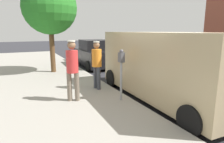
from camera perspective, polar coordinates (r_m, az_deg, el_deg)
ground_plane at (r=6.58m, az=14.00°, el=-8.04°), size 80.00×80.00×0.00m
sidewalk_slab at (r=5.22m, az=-18.16°, el=-12.76°), size 5.00×32.00×0.15m
parking_meter_near at (r=5.70m, az=2.73°, el=1.55°), size 0.14×0.18×1.52m
pedestrian_in_red at (r=5.75m, az=-11.50°, el=1.39°), size 0.34×0.34×1.78m
pedestrian_in_orange at (r=6.87m, az=-4.47°, el=2.76°), size 0.34×0.36×1.69m
parked_van at (r=6.41m, az=15.33°, el=2.06°), size 2.21×5.24×2.15m
parked_sedan_behind at (r=12.42m, az=-5.14°, el=5.08°), size 2.06×4.45×1.65m
street_tree at (r=10.22m, az=-17.73°, el=17.34°), size 2.57×2.57×4.43m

